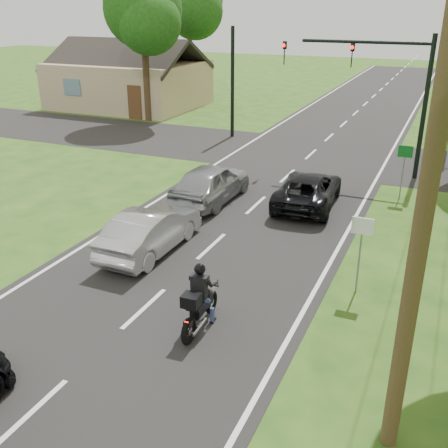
{
  "coord_description": "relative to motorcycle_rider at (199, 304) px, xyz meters",
  "views": [
    {
      "loc": [
        6.37,
        -9.53,
        7.05
      ],
      "look_at": [
        0.87,
        3.0,
        1.3
      ],
      "focal_mm": 42.0,
      "sensor_mm": 36.0,
      "label": 1
    }
  ],
  "objects": [
    {
      "name": "sign_green",
      "position": [
        3.25,
        11.18,
        0.94
      ],
      "size": [
        0.55,
        0.07,
        2.12
      ],
      "color": "slate",
      "rests_on": "ground"
    },
    {
      "name": "dark_suv",
      "position": [
        0.13,
        9.02,
        -0.03
      ],
      "size": [
        2.39,
        4.61,
        1.24
      ],
      "primitive_type": "imported",
      "rotation": [
        0.0,
        0.0,
        3.22
      ],
      "color": "black",
      "rests_on": "road"
    },
    {
      "name": "road",
      "position": [
        -1.65,
        10.2,
        -0.66
      ],
      "size": [
        8.0,
        100.0,
        0.01
      ],
      "primitive_type": "cube",
      "color": "black",
      "rests_on": "ground"
    },
    {
      "name": "silver_suv",
      "position": [
        -3.4,
        7.92,
        0.1
      ],
      "size": [
        1.83,
        4.43,
        1.5
      ],
      "primitive_type": "imported",
      "rotation": [
        0.0,
        0.0,
        3.13
      ],
      "color": "#9C9EA4",
      "rests_on": "road"
    },
    {
      "name": "sign_white",
      "position": [
        3.05,
        3.18,
        0.94
      ],
      "size": [
        0.55,
        0.07,
        2.12
      ],
      "color": "slate",
      "rests_on": "ground"
    },
    {
      "name": "motorcycle_rider",
      "position": [
        0.0,
        0.0,
        0.0
      ],
      "size": [
        0.55,
        1.95,
        1.68
      ],
      "rotation": [
        0.0,
        0.0,
        0.05
      ],
      "color": "black",
      "rests_on": "ground"
    },
    {
      "name": "tree_left_near",
      "position": [
        -13.38,
        19.99,
        5.87
      ],
      "size": [
        5.12,
        4.96,
        9.22
      ],
      "color": "#332316",
      "rests_on": "ground"
    },
    {
      "name": "cross_road",
      "position": [
        -1.65,
        16.2,
        -0.66
      ],
      "size": [
        60.0,
        7.0,
        0.01
      ],
      "primitive_type": "cube",
      "color": "black",
      "rests_on": "ground"
    },
    {
      "name": "house",
      "position": [
        -17.65,
        24.2,
        1.11
      ],
      "size": [
        10.2,
        8.0,
        4.84
      ],
      "color": "tan",
      "rests_on": "ground"
    },
    {
      "name": "traffic_signal",
      "position": [
        1.69,
        14.2,
        3.47
      ],
      "size": [
        6.38,
        0.44,
        6.0
      ],
      "color": "black",
      "rests_on": "ground"
    },
    {
      "name": "ground",
      "position": [
        -1.65,
        0.2,
        -0.66
      ],
      "size": [
        140.0,
        140.0,
        0.0
      ],
      "primitive_type": "plane",
      "color": "#224D15",
      "rests_on": "ground"
    },
    {
      "name": "signal_pole_far",
      "position": [
        -6.85,
        18.2,
        2.34
      ],
      "size": [
        0.2,
        0.2,
        6.0
      ],
      "primitive_type": "cylinder",
      "color": "black",
      "rests_on": "ground"
    },
    {
      "name": "utility_pole_near",
      "position": [
        4.55,
        -1.8,
        4.42
      ],
      "size": [
        1.6,
        0.28,
        10.0
      ],
      "color": "brown",
      "rests_on": "ground"
    },
    {
      "name": "silver_sedan",
      "position": [
        -3.2,
        3.16,
        0.03
      ],
      "size": [
        1.45,
        4.13,
        1.36
      ],
      "primitive_type": "imported",
      "rotation": [
        0.0,
        0.0,
        3.14
      ],
      "color": "#B3B4B8",
      "rests_on": "road"
    },
    {
      "name": "tree_left_far",
      "position": [
        -15.35,
        29.96,
        6.47
      ],
      "size": [
        5.76,
        5.58,
        10.14
      ],
      "color": "#332316",
      "rests_on": "ground"
    }
  ]
}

